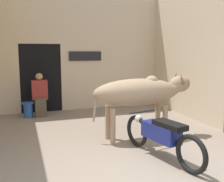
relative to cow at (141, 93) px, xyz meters
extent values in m
plane|color=gray|center=(-0.71, -1.64, -0.99)|extent=(30.00, 30.00, 0.00)
cube|color=beige|center=(-0.71, 3.32, 2.08)|extent=(5.48, 0.18, 2.00)
cube|color=beige|center=(-2.94, 3.32, 0.05)|extent=(1.02, 0.18, 2.08)
cube|color=beige|center=(0.41, 3.32, 0.05)|extent=(3.24, 0.18, 2.08)
cube|color=black|center=(-1.82, 3.68, 0.05)|extent=(1.22, 0.90, 2.08)
cube|color=black|center=(-0.44, 3.21, 0.71)|extent=(1.04, 0.03, 0.29)
cube|color=beige|center=(2.12, 0.80, 1.04)|extent=(0.18, 4.87, 4.07)
ellipsoid|color=tan|center=(-0.10, 0.00, 0.01)|extent=(1.92, 0.63, 0.57)
ellipsoid|color=tan|center=(0.23, 0.00, 0.25)|extent=(0.27, 0.24, 0.21)
cylinder|color=tan|center=(0.78, -0.01, 0.06)|extent=(0.38, 0.28, 0.38)
ellipsoid|color=tan|center=(0.93, -0.01, 0.15)|extent=(0.50, 0.32, 0.36)
cylinder|color=tan|center=(-1.01, 0.01, -0.22)|extent=(0.14, 0.05, 0.66)
cylinder|color=tan|center=(0.49, 0.16, -0.63)|extent=(0.11, 0.11, 0.73)
cylinder|color=tan|center=(0.49, -0.17, -0.63)|extent=(0.11, 0.11, 0.73)
cylinder|color=tan|center=(-0.69, 0.18, -0.63)|extent=(0.11, 0.11, 0.73)
cylinder|color=tan|center=(-0.70, -0.16, -0.63)|extent=(0.11, 0.11, 0.73)
cone|color=#473D33|center=(0.89, 0.11, 0.29)|extent=(0.07, 0.17, 0.25)
cone|color=#473D33|center=(0.88, -0.14, 0.29)|extent=(0.07, 0.17, 0.25)
torus|color=black|center=(0.00, -1.77, -0.68)|extent=(0.21, 0.62, 0.62)
torus|color=black|center=(-0.29, -0.42, -0.68)|extent=(0.21, 0.62, 0.62)
cube|color=navy|center=(-0.15, -1.10, -0.52)|extent=(0.43, 0.80, 0.28)
cube|color=black|center=(-0.10, -1.30, -0.34)|extent=(0.38, 0.65, 0.09)
cylinder|color=black|center=(-0.26, -0.57, -0.27)|extent=(0.57, 0.15, 0.03)
sphere|color=silver|center=(-0.28, -0.48, -0.42)|extent=(0.15, 0.15, 0.15)
cube|color=brown|center=(-1.91, 2.59, -0.78)|extent=(0.31, 0.14, 0.43)
cube|color=brown|center=(-1.91, 2.68, -0.51)|extent=(0.31, 0.32, 0.11)
cube|color=maroon|center=(-1.91, 2.75, -0.23)|extent=(0.44, 0.20, 0.56)
sphere|color=tan|center=(-1.91, 2.75, 0.15)|extent=(0.20, 0.20, 0.20)
cylinder|color=#2856B2|center=(-2.25, 2.67, -0.80)|extent=(0.25, 0.25, 0.39)
cylinder|color=#2856B2|center=(-2.25, 2.67, -0.58)|extent=(0.36, 0.36, 0.04)
camera|label=1|loc=(-2.38, -4.95, 0.87)|focal=42.00mm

